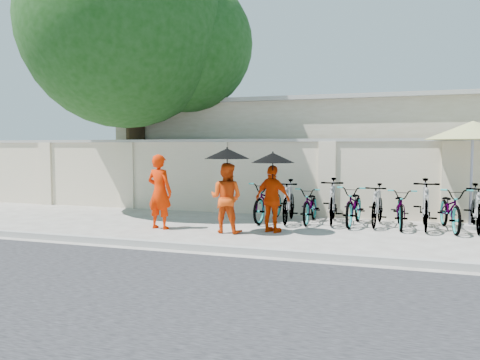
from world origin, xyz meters
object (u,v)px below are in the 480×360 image
(monk_left, at_px, (160,192))
(patio_umbrella, at_px, (473,131))
(monk_center, at_px, (226,198))
(monk_right, at_px, (273,199))

(monk_left, relative_size, patio_umbrella, 0.65)
(monk_center, height_order, monk_right, monk_center)
(monk_right, height_order, patio_umbrella, patio_umbrella)
(monk_center, height_order, patio_umbrella, patio_umbrella)
(monk_right, xyz_separation_m, patio_umbrella, (4.15, 1.83, 1.47))
(monk_left, distance_m, monk_right, 2.58)
(monk_center, relative_size, patio_umbrella, 0.58)
(monk_right, distance_m, patio_umbrella, 4.77)
(monk_center, bearing_deg, patio_umbrella, -152.70)
(monk_left, xyz_separation_m, monk_center, (1.60, 0.01, -0.09))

